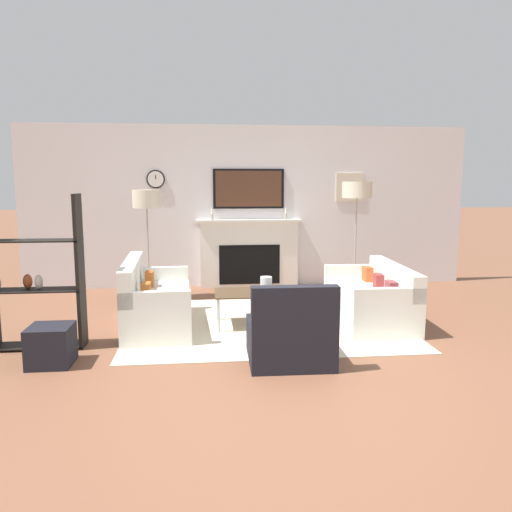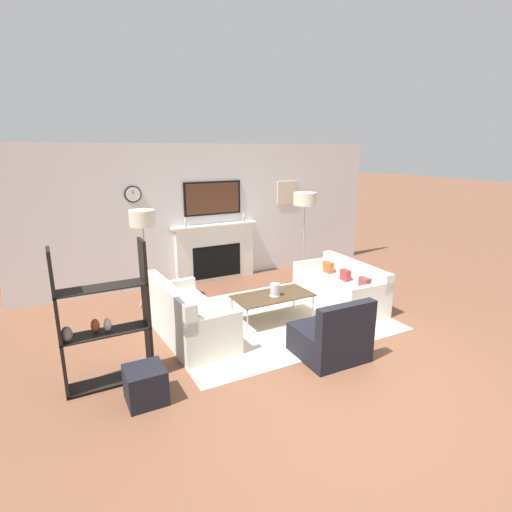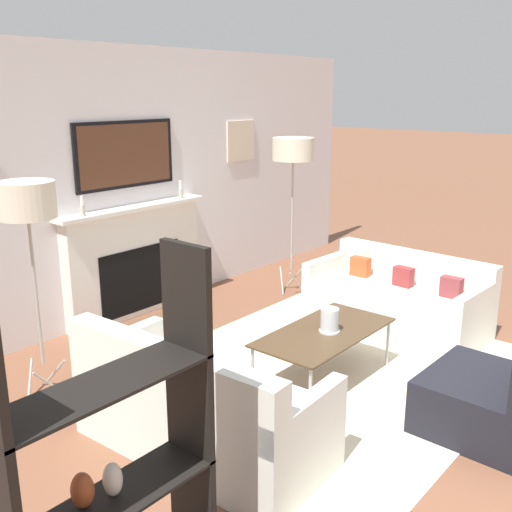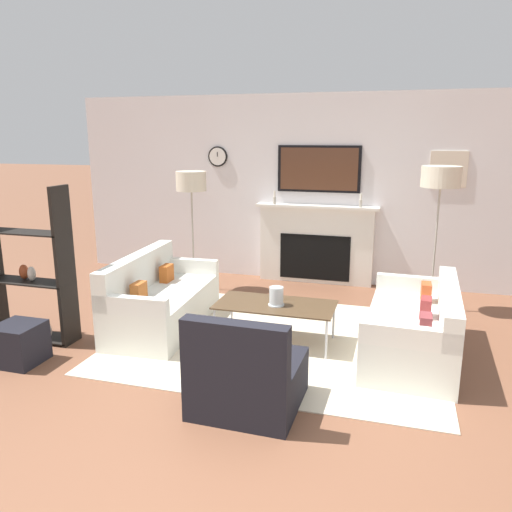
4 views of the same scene
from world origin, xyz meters
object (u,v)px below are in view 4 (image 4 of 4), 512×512
(floor_lamp_left, at_px, (191,183))
(ottoman, at_px, (19,344))
(armchair, at_px, (247,378))
(coffee_table, at_px, (275,306))
(hurricane_candle, at_px, (276,297))
(floor_lamp_right, at_px, (441,179))
(couch_left, at_px, (160,302))
(couch_right, at_px, (415,330))
(shelf_unit, at_px, (27,272))

(floor_lamp_left, relative_size, ottoman, 4.12)
(armchair, xyz_separation_m, floor_lamp_left, (-1.66, 2.84, 1.23))
(coffee_table, height_order, hurricane_candle, hurricane_candle)
(hurricane_candle, bearing_deg, floor_lamp_right, 44.38)
(hurricane_candle, bearing_deg, couch_left, 175.94)
(couch_left, relative_size, hurricane_candle, 8.77)
(couch_right, distance_m, armchair, 1.89)
(hurricane_candle, height_order, floor_lamp_right, floor_lamp_right)
(floor_lamp_right, bearing_deg, ottoman, -145.19)
(floor_lamp_left, bearing_deg, couch_right, -26.34)
(shelf_unit, height_order, ottoman, shelf_unit)
(couch_left, xyz_separation_m, ottoman, (-0.87, -1.20, -0.10))
(armchair, relative_size, ottoman, 2.05)
(coffee_table, height_order, floor_lamp_left, floor_lamp_left)
(coffee_table, height_order, ottoman, coffee_table)
(shelf_unit, bearing_deg, armchair, -15.28)
(hurricane_candle, relative_size, ottoman, 0.48)
(shelf_unit, relative_size, ottoman, 4.08)
(coffee_table, xyz_separation_m, floor_lamp_right, (1.61, 1.52, 1.22))
(couch_left, height_order, ottoman, couch_left)
(armchair, xyz_separation_m, ottoman, (-2.32, 0.18, -0.07))
(hurricane_candle, xyz_separation_m, ottoman, (-2.24, -1.10, -0.32))
(coffee_table, distance_m, floor_lamp_right, 2.53)
(armchair, height_order, floor_lamp_right, floor_lamp_right)
(couch_right, height_order, armchair, armchair)
(coffee_table, relative_size, floor_lamp_left, 0.74)
(hurricane_candle, height_order, ottoman, hurricane_candle)
(shelf_unit, bearing_deg, coffee_table, 13.54)
(shelf_unit, bearing_deg, ottoman, -61.27)
(couch_right, height_order, hurricane_candle, couch_right)
(couch_right, height_order, ottoman, couch_right)
(coffee_table, bearing_deg, floor_lamp_right, 43.44)
(floor_lamp_left, bearing_deg, armchair, -59.70)
(hurricane_candle, xyz_separation_m, floor_lamp_left, (-1.58, 1.56, 0.99))
(couch_right, relative_size, armchair, 2.08)
(armchair, height_order, floor_lamp_left, floor_lamp_left)
(couch_right, distance_m, coffee_table, 1.39)
(floor_lamp_left, height_order, shelf_unit, floor_lamp_left)
(armchair, relative_size, hurricane_candle, 4.26)
(couch_left, xyz_separation_m, armchair, (1.44, -1.38, -0.03))
(couch_left, xyz_separation_m, hurricane_candle, (1.36, -0.10, 0.21))
(couch_right, bearing_deg, ottoman, -161.57)
(coffee_table, xyz_separation_m, shelf_unit, (-2.51, -0.60, 0.34))
(couch_left, distance_m, armchair, 2.00)
(floor_lamp_right, height_order, shelf_unit, floor_lamp_right)
(hurricane_candle, bearing_deg, floor_lamp_left, 135.41)
(couch_left, relative_size, armchair, 2.06)
(couch_right, distance_m, ottoman, 3.80)
(hurricane_candle, xyz_separation_m, shelf_unit, (-2.53, -0.57, 0.23))
(armchair, height_order, hurricane_candle, armchair)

